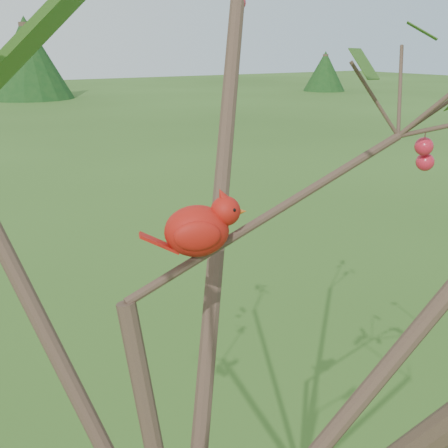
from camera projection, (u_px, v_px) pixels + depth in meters
The scene contains 2 objects.
crabapple_tree at pixel (196, 221), 0.87m from camera, with size 2.35×2.05×2.95m.
cardinal at pixel (200, 228), 1.01m from camera, with size 0.19×0.13×0.14m.
Camera 1 is at (-0.38, -0.75, 2.38)m, focal length 45.00 mm.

